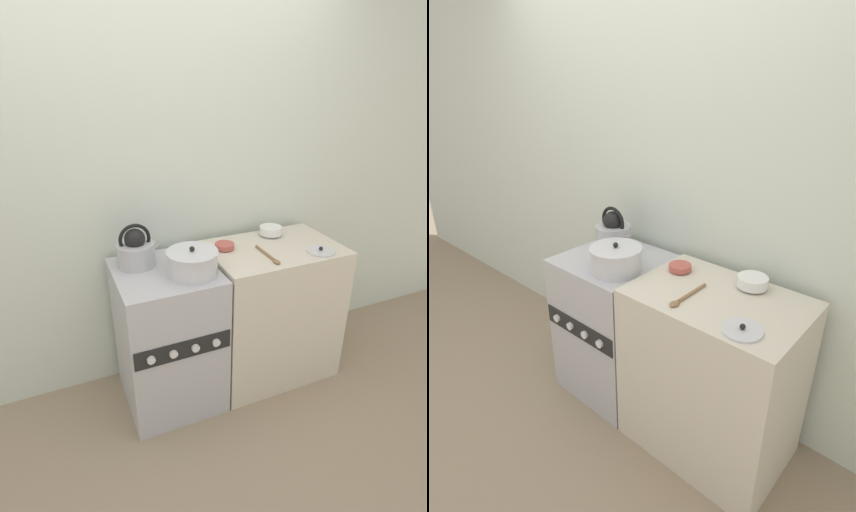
{
  "view_description": "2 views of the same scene",
  "coord_description": "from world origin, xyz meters",
  "views": [
    {
      "loc": [
        -0.53,
        -1.63,
        1.9
      ],
      "look_at": [
        0.3,
        0.29,
        0.93
      ],
      "focal_mm": 28.0,
      "sensor_mm": 36.0,
      "label": 1
    },
    {
      "loc": [
        1.5,
        -1.14,
        1.85
      ],
      "look_at": [
        0.25,
        0.25,
        0.99
      ],
      "focal_mm": 28.0,
      "sensor_mm": 36.0,
      "label": 2
    }
  ],
  "objects": [
    {
      "name": "ground_plane",
      "position": [
        0.0,
        0.0,
        0.0
      ],
      "size": [
        12.0,
        12.0,
        0.0
      ],
      "primitive_type": "plane",
      "color": "gray"
    },
    {
      "name": "wall_back",
      "position": [
        0.0,
        0.64,
        1.25
      ],
      "size": [
        7.0,
        0.06,
        2.5
      ],
      "color": "silver",
      "rests_on": "ground_plane"
    },
    {
      "name": "stove",
      "position": [
        -0.0,
        0.28,
        0.45
      ],
      "size": [
        0.56,
        0.59,
        0.9
      ],
      "color": "#B2B2B7",
      "rests_on": "ground_plane"
    },
    {
      "name": "counter",
      "position": [
        0.7,
        0.28,
        0.46
      ],
      "size": [
        0.81,
        0.56,
        0.92
      ],
      "color": "beige",
      "rests_on": "ground_plane"
    },
    {
      "name": "kettle",
      "position": [
        -0.12,
        0.41,
        0.99
      ],
      "size": [
        0.26,
        0.21,
        0.25
      ],
      "color": "#B2B2B7",
      "rests_on": "stove"
    },
    {
      "name": "cooking_pot",
      "position": [
        0.13,
        0.18,
        0.96
      ],
      "size": [
        0.28,
        0.28,
        0.16
      ],
      "color": "silver",
      "rests_on": "stove"
    },
    {
      "name": "enamel_bowl",
      "position": [
        0.77,
        0.45,
        0.95
      ],
      "size": [
        0.15,
        0.15,
        0.06
      ],
      "color": "white",
      "rests_on": "counter"
    },
    {
      "name": "small_ceramic_bowl",
      "position": [
        0.4,
        0.37,
        0.94
      ],
      "size": [
        0.12,
        0.12,
        0.04
      ],
      "color": "#B75147",
      "rests_on": "counter"
    },
    {
      "name": "loose_pot_lid",
      "position": [
        0.91,
        0.11,
        0.92
      ],
      "size": [
        0.17,
        0.17,
        0.03
      ],
      "color": "silver",
      "rests_on": "counter"
    },
    {
      "name": "wooden_spoon",
      "position": [
        0.59,
        0.16,
        0.92
      ],
      "size": [
        0.04,
        0.27,
        0.02
      ],
      "color": "olive",
      "rests_on": "counter"
    }
  ]
}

